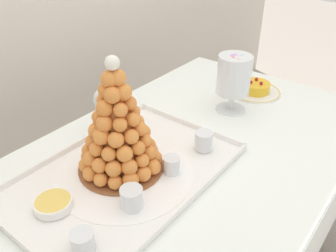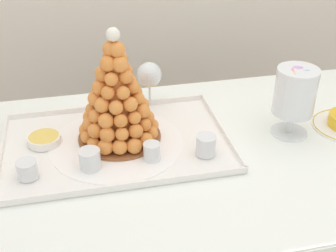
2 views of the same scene
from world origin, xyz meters
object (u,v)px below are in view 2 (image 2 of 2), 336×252
at_px(dessert_cup_mid_right, 206,146).
at_px(creme_brulee_ramekin, 44,139).
at_px(dessert_cup_centre, 152,152).
at_px(croquembouche, 117,98).
at_px(dessert_cup_mid_left, 90,160).
at_px(macaron_goblet, 295,93).
at_px(wine_glass, 149,76).
at_px(dessert_cup_left, 27,170).
at_px(serving_tray, 116,144).

relative_size(dessert_cup_mid_right, creme_brulee_ramekin, 0.60).
bearing_deg(dessert_cup_mid_right, dessert_cup_centre, 176.88).
bearing_deg(croquembouche, dessert_cup_mid_left, -125.87).
height_order(macaron_goblet, wine_glass, macaron_goblet).
xyz_separation_m(dessert_cup_mid_left, wine_glass, (0.23, 0.32, 0.08)).
relative_size(dessert_cup_mid_left, dessert_cup_mid_right, 0.99).
height_order(dessert_cup_centre, wine_glass, wine_glass).
relative_size(dessert_cup_left, creme_brulee_ramekin, 0.55).
xyz_separation_m(serving_tray, dessert_cup_mid_left, (-0.08, -0.11, 0.03)).
bearing_deg(dessert_cup_left, dessert_cup_centre, 1.81).
xyz_separation_m(serving_tray, creme_brulee_ramekin, (-0.21, 0.05, 0.02)).
bearing_deg(serving_tray, croquembouche, 63.04).
height_order(serving_tray, creme_brulee_ramekin, creme_brulee_ramekin).
distance_m(croquembouche, creme_brulee_ramekin, 0.26).
bearing_deg(dessert_cup_centre, macaron_goblet, 7.25).
height_order(dessert_cup_left, macaron_goblet, macaron_goblet).
bearing_deg(dessert_cup_mid_left, serving_tray, 52.25).
xyz_separation_m(serving_tray, dessert_cup_mid_right, (0.24, -0.11, 0.03)).
xyz_separation_m(dessert_cup_left, dessert_cup_mid_left, (0.17, 0.01, 0.00)).
bearing_deg(dessert_cup_mid_left, croquembouche, 54.13).
xyz_separation_m(dessert_cup_centre, wine_glass, (0.05, 0.32, 0.09)).
bearing_deg(macaron_goblet, dessert_cup_mid_right, -167.36).
relative_size(croquembouche, dessert_cup_left, 6.33).
relative_size(serving_tray, dessert_cup_mid_right, 11.14).
height_order(dessert_cup_left, wine_glass, wine_glass).
xyz_separation_m(croquembouche, macaron_goblet, (0.52, -0.07, -0.00)).
bearing_deg(dessert_cup_mid_right, croquembouche, 149.15).
bearing_deg(dessert_cup_left, serving_tray, 24.67).
relative_size(croquembouche, dessert_cup_mid_left, 5.88).
distance_m(creme_brulee_ramekin, wine_glass, 0.40).
distance_m(dessert_cup_mid_left, dessert_cup_mid_right, 0.33).
bearing_deg(wine_glass, dessert_cup_mid_left, -125.05).
distance_m(dessert_cup_left, creme_brulee_ramekin, 0.17).
xyz_separation_m(serving_tray, dessert_cup_centre, (0.09, -0.10, 0.03)).
distance_m(dessert_cup_left, wine_glass, 0.52).
xyz_separation_m(dessert_cup_mid_left, dessert_cup_centre, (0.17, 0.00, -0.00)).
bearing_deg(dessert_cup_centre, croquembouche, 120.29).
height_order(creme_brulee_ramekin, macaron_goblet, macaron_goblet).
xyz_separation_m(croquembouche, dessert_cup_centre, (0.08, -0.13, -0.11)).
bearing_deg(dessert_cup_mid_right, dessert_cup_mid_left, 179.32).
xyz_separation_m(croquembouche, dessert_cup_mid_right, (0.23, -0.14, -0.11)).
distance_m(dessert_cup_mid_left, macaron_goblet, 0.63).
bearing_deg(wine_glass, creme_brulee_ramekin, -154.83).
height_order(dessert_cup_mid_right, macaron_goblet, macaron_goblet).
bearing_deg(serving_tray, dessert_cup_centre, -49.44).
bearing_deg(serving_tray, creme_brulee_ramekin, 167.14).
distance_m(croquembouche, dessert_cup_left, 0.32).
bearing_deg(serving_tray, dessert_cup_mid_left, -127.75).
height_order(dessert_cup_centre, macaron_goblet, macaron_goblet).
bearing_deg(dessert_cup_mid_right, macaron_goblet, 12.64).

